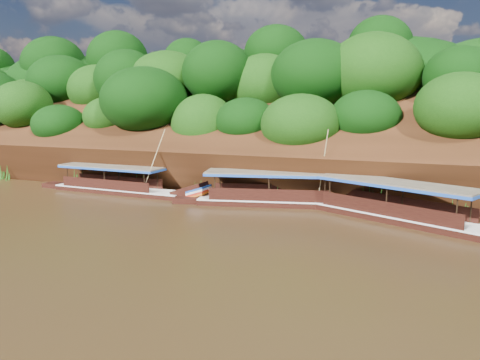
# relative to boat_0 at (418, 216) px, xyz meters

# --- Properties ---
(ground) EXTENTS (160.00, 160.00, 0.00)m
(ground) POSITION_rel_boat_0_xyz_m (-10.37, -5.86, -0.59)
(ground) COLOR black
(ground) RESTS_ON ground
(riverbank) EXTENTS (120.00, 30.06, 19.40)m
(riverbank) POSITION_rel_boat_0_xyz_m (-10.39, 16.86, 1.29)
(riverbank) COLOR black
(riverbank) RESTS_ON ground
(boat_0) EXTENTS (15.61, 8.72, 5.90)m
(boat_0) POSITION_rel_boat_0_xyz_m (0.00, 0.00, 0.00)
(boat_0) COLOR black
(boat_0) RESTS_ON ground
(boat_1) EXTENTS (15.00, 5.52, 6.38)m
(boat_1) POSITION_rel_boat_0_xyz_m (-9.24, 2.66, -0.01)
(boat_1) COLOR black
(boat_1) RESTS_ON ground
(boat_2) EXTENTS (14.97, 2.72, 6.06)m
(boat_2) POSITION_rel_boat_0_xyz_m (-23.66, 1.91, -0.06)
(boat_2) COLOR black
(boat_2) RESTS_ON ground
(reeds) EXTENTS (50.55, 2.11, 2.04)m
(reeds) POSITION_rel_boat_0_xyz_m (-14.24, 3.54, 0.28)
(reeds) COLOR #286E1B
(reeds) RESTS_ON ground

